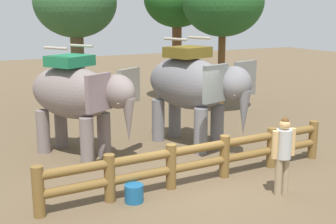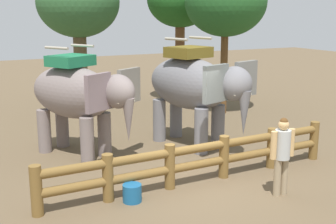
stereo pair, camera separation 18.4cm
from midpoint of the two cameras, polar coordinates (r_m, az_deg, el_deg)
ground_plane at (r=10.89m, az=3.87°, el=-8.71°), size 60.00×60.00×0.00m
log_fence at (r=10.56m, az=4.33°, el=-5.93°), size 7.71×0.46×1.05m
elephant_near_left at (r=12.47m, az=-10.99°, el=2.13°), size 2.92×3.57×3.07m
elephant_center at (r=13.14m, az=3.76°, el=3.29°), size 2.57×3.87×3.24m
tourist_woman_in_black at (r=10.05m, az=14.89°, el=-4.84°), size 0.62×0.34×1.76m
tree_far_left at (r=19.70m, az=1.84°, el=14.03°), size 2.86×2.86×5.71m
tree_back_center at (r=17.88m, az=-11.11°, el=13.34°), size 3.17×3.17×5.66m
tree_far_right at (r=17.58m, az=7.69°, el=13.74°), size 3.12×3.12×5.66m
feed_bucket at (r=9.68m, az=-4.06°, el=-10.30°), size 0.41×0.41×0.39m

